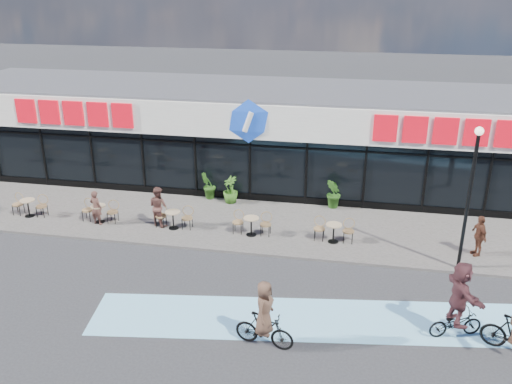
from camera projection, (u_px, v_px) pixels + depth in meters
ground at (209, 281)px, 18.19m from camera, size 120.00×120.00×0.00m
sidewalk at (238, 223)px, 22.28m from camera, size 44.00×5.00×0.10m
bike_lane at (326, 320)px, 16.13m from camera, size 14.17×4.13×0.01m
building at (262, 134)px, 26.38m from camera, size 30.60×6.57×4.75m
lamp_post at (470, 187)px, 17.70m from camera, size 0.28×0.28×5.04m
bistro_set_1 at (29, 205)px, 22.75m from camera, size 1.54×0.62×0.90m
bistro_set_2 at (100, 211)px, 22.20m from camera, size 1.54×0.62×0.90m
bistro_set_3 at (174, 217)px, 21.65m from camera, size 1.54×0.62×0.90m
bistro_set_4 at (252, 223)px, 21.10m from camera, size 1.54×0.62×0.90m
bistro_set_5 at (334, 230)px, 20.55m from camera, size 1.54×0.62×0.90m
potted_plant_left at (230, 190)px, 24.01m from camera, size 0.96×0.96×1.22m
potted_plant_mid at (208, 186)px, 24.38m from camera, size 0.84×0.88×1.26m
potted_plant_right at (334, 194)px, 23.38m from camera, size 0.78×0.88×1.36m
patron_left at (96, 208)px, 21.85m from camera, size 0.59×0.46×1.45m
patron_right at (158, 206)px, 21.72m from camera, size 0.99×0.90×1.65m
pedestrian_a at (479, 235)px, 19.42m from camera, size 0.63×0.97×1.53m
cyclist_b at (459, 301)px, 15.02m from camera, size 1.64×1.85×2.35m
cyclist_c at (264, 321)px, 14.71m from camera, size 1.76×0.84×2.02m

